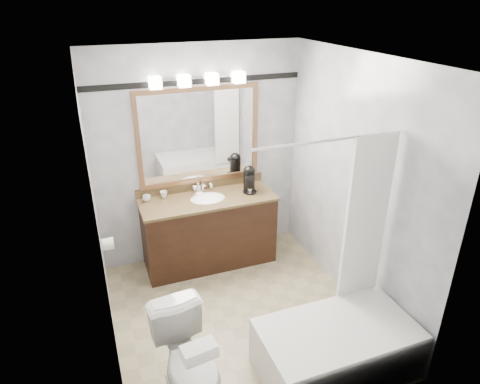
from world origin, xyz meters
The scene contains 14 objects.
room centered at (0.00, 0.00, 1.25)m, with size 2.42×2.62×2.52m.
vanity centered at (0.00, 1.02, 0.44)m, with size 1.53×0.58×0.97m.
mirror centered at (0.00, 1.28, 1.50)m, with size 1.40×0.04×1.10m.
vanity_light_bar centered at (0.00, 1.23, 2.13)m, with size 1.02×0.14×0.12m.
accent_stripe centered at (0.00, 1.29, 2.10)m, with size 2.40×0.01×0.06m, color black.
bathtub centered at (0.55, -0.90, 0.28)m, with size 1.30×0.75×1.96m.
tp_roll centered at (-1.14, 0.66, 0.70)m, with size 0.12×0.12×0.11m, color white.
toilet centered at (-0.70, -0.78, 0.39)m, with size 0.43×0.76×0.77m, color white.
tissue_box centered at (-0.70, -1.12, 0.82)m, with size 0.23×0.13×0.10m, color white.
coffee_maker centered at (0.51, 1.04, 1.01)m, with size 0.16×0.20×0.31m.
cup_left centered at (-0.66, 1.18, 0.89)m, with size 0.09×0.09×0.07m, color white.
cup_right centered at (-0.46, 1.20, 0.89)m, with size 0.08×0.08×0.08m, color white.
soap_bottle_a centered at (-0.06, 1.21, 0.91)m, with size 0.05×0.05×0.12m, color white.
soap_bar centered at (-0.06, 1.13, 0.86)m, with size 0.08×0.05×0.03m, color beige.
Camera 1 is at (-1.19, -3.18, 2.96)m, focal length 32.00 mm.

